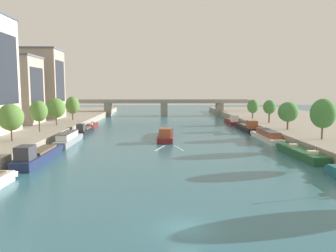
{
  "coord_description": "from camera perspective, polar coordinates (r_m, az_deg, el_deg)",
  "views": [
    {
      "loc": [
        -2.04,
        -25.63,
        11.24
      ],
      "look_at": [
        0.0,
        50.59,
        2.61
      ],
      "focal_mm": 35.61,
      "sensor_mm": 36.0,
      "label": 1
    }
  ],
  "objects": [
    {
      "name": "ground_plane",
      "position": [
        28.06,
        2.89,
        -17.16
      ],
      "size": [
        400.0,
        400.0,
        0.0
      ],
      "primitive_type": "plane",
      "color": "#336675"
    },
    {
      "name": "quay_right",
      "position": [
        92.02,
        26.44,
        -0.62
      ],
      "size": [
        36.0,
        170.0,
        1.97
      ],
      "primitive_type": "cube",
      "color": "gray",
      "rests_on": "ground"
    },
    {
      "name": "barge_midriver",
      "position": [
        74.72,
        -0.41,
        -1.5
      ],
      "size": [
        3.94,
        17.86,
        2.96
      ],
      "color": "maroon",
      "rests_on": "ground"
    },
    {
      "name": "wake_behind_barge",
      "position": [
        62.95,
        0.23,
        -3.81
      ],
      "size": [
        5.6,
        6.01,
        0.03
      ],
      "color": "#A5D1DB",
      "rests_on": "ground"
    },
    {
      "name": "moored_boat_left_far",
      "position": [
        55.01,
        -21.41,
        -4.71
      ],
      "size": [
        2.85,
        16.11,
        3.29
      ],
      "color": "#1E284C",
      "rests_on": "ground"
    },
    {
      "name": "moored_boat_left_midway",
      "position": [
        70.79,
        -16.67,
        -2.11
      ],
      "size": [
        2.67,
        14.75,
        2.46
      ],
      "color": "gray",
      "rests_on": "ground"
    },
    {
      "name": "moored_boat_left_end",
      "position": [
        85.97,
        -14.14,
        -0.69
      ],
      "size": [
        2.53,
        11.65,
        2.78
      ],
      "color": "black",
      "rests_on": "ground"
    },
    {
      "name": "moored_boat_left_near",
      "position": [
        98.25,
        -12.82,
        0.07
      ],
      "size": [
        2.25,
        10.66,
        2.2
      ],
      "color": "maroon",
      "rests_on": "ground"
    },
    {
      "name": "moored_boat_right_far",
      "position": [
        59.04,
        21.73,
        -4.3
      ],
      "size": [
        3.15,
        14.64,
        2.43
      ],
      "color": "#235633",
      "rests_on": "ground"
    },
    {
      "name": "moored_boat_right_gap_after",
      "position": [
        75.57,
        16.56,
        -1.62
      ],
      "size": [
        2.98,
        16.49,
        2.32
      ],
      "color": "silver",
      "rests_on": "ground"
    },
    {
      "name": "moored_boat_right_end",
      "position": [
        90.91,
        13.47,
        -0.23
      ],
      "size": [
        3.05,
        15.18,
        3.15
      ],
      "color": "black",
      "rests_on": "ground"
    },
    {
      "name": "moored_boat_right_upstream",
      "position": [
        106.79,
        10.91,
        0.81
      ],
      "size": [
        3.16,
        13.49,
        3.23
      ],
      "color": "maroon",
      "rests_on": "ground"
    },
    {
      "name": "tree_left_far",
      "position": [
        64.42,
        -25.32,
        1.36
      ],
      "size": [
        4.4,
        4.4,
        6.6
      ],
      "color": "brown",
      "rests_on": "quay_left"
    },
    {
      "name": "tree_left_distant",
      "position": [
        76.33,
        -21.24,
        2.41
      ],
      "size": [
        3.66,
        3.66,
        6.71
      ],
      "color": "brown",
      "rests_on": "quay_left"
    },
    {
      "name": "tree_left_past_mid",
      "position": [
        88.95,
        -18.63,
        2.94
      ],
      "size": [
        4.66,
        4.66,
        6.85
      ],
      "color": "brown",
      "rests_on": "quay_left"
    },
    {
      "name": "tree_left_second",
      "position": [
        102.11,
        -16.03,
        3.44
      ],
      "size": [
        4.0,
        4.0,
        6.89
      ],
      "color": "brown",
      "rests_on": "quay_left"
    },
    {
      "name": "tree_right_past_mid",
      "position": [
        66.67,
        25.01,
        1.95
      ],
      "size": [
        4.51,
        4.51,
        7.43
      ],
      "color": "brown",
      "rests_on": "quay_right"
    },
    {
      "name": "tree_right_nearest",
      "position": [
        79.68,
        19.87,
        2.28
      ],
      "size": [
        4.47,
        4.47,
        6.24
      ],
      "color": "brown",
      "rests_on": "quay_right"
    },
    {
      "name": "tree_right_far",
      "position": [
        93.62,
        16.98,
        3.11
      ],
      "size": [
        3.35,
        3.35,
        6.17
      ],
      "color": "brown",
      "rests_on": "quay_right"
    },
    {
      "name": "tree_right_by_lamp",
      "position": [
        107.3,
        14.33,
        3.27
      ],
      "size": [
        3.5,
        3.5,
        5.82
      ],
      "color": "brown",
      "rests_on": "quay_right"
    },
    {
      "name": "building_left_middle",
      "position": [
        96.6,
        -25.04,
        5.64
      ],
      "size": [
        13.14,
        11.88,
        17.77
      ],
      "color": "#A89989",
      "rests_on": "quay_left"
    },
    {
      "name": "building_left_corner",
      "position": [
        112.16,
        -21.67,
        6.76
      ],
      "size": [
        15.52,
        11.36,
        21.44
      ],
      "color": "#A89989",
      "rests_on": "quay_left"
    },
    {
      "name": "bridge_far",
      "position": [
        138.0,
        -0.69,
        3.6
      ],
      "size": [
        70.2,
        4.4,
        6.67
      ],
      "color": "gray",
      "rests_on": "ground"
    }
  ]
}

